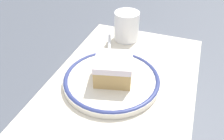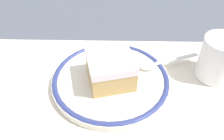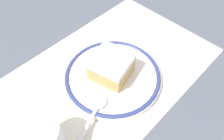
% 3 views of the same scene
% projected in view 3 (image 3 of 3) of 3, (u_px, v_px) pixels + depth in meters
% --- Properties ---
extents(ground_plane, '(2.40, 2.40, 0.00)m').
position_uv_depth(ground_plane, '(106.00, 73.00, 0.51)').
color(ground_plane, '#4C515B').
extents(placemat, '(0.52, 0.32, 0.00)m').
position_uv_depth(placemat, '(106.00, 73.00, 0.51)').
color(placemat, beige).
rests_on(placemat, ground_plane).
extents(plate, '(0.22, 0.22, 0.02)m').
position_uv_depth(plate, '(112.00, 77.00, 0.50)').
color(plate, silver).
rests_on(plate, placemat).
extents(cake_slice, '(0.09, 0.10, 0.05)m').
position_uv_depth(cake_slice, '(112.00, 66.00, 0.48)').
color(cake_slice, tan).
rests_on(cake_slice, plate).
extents(spoon, '(0.12, 0.06, 0.01)m').
position_uv_depth(spoon, '(94.00, 113.00, 0.43)').
color(spoon, silver).
rests_on(spoon, plate).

